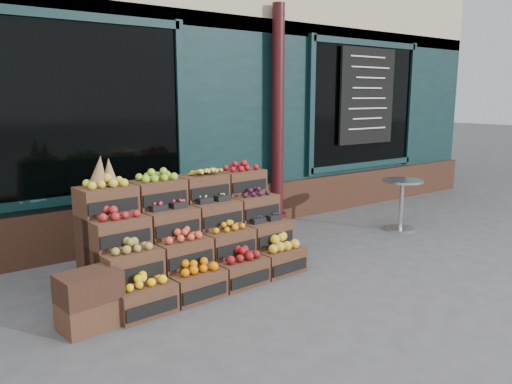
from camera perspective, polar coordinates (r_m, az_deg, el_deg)
ground at (r=5.42m, az=6.21°, el=-9.76°), size 60.00×60.00×0.00m
shop_facade at (r=9.48m, az=-15.51°, el=13.50°), size 12.00×6.24×4.80m
crate_display at (r=5.30m, az=-7.31°, el=-5.49°), size 2.24×1.20×1.36m
spare_crates at (r=4.45m, az=-18.50°, el=-11.67°), size 0.52×0.40×0.48m
bistro_table at (r=7.45m, az=16.29°, el=-0.75°), size 0.58×0.58×0.73m
shopkeeper at (r=6.79m, az=-21.15°, el=3.06°), size 0.85×0.63×2.13m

